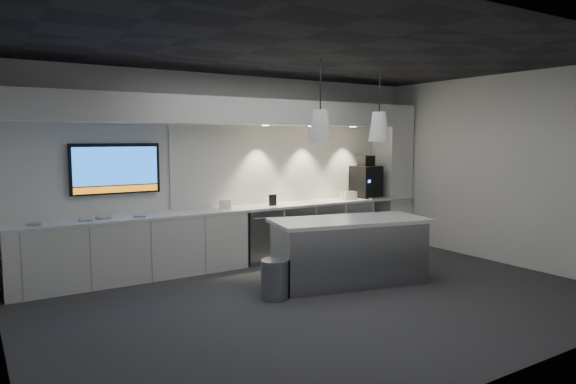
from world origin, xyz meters
TOP-DOWN VIEW (x-y plane):
  - floor at (0.00, 0.00)m, footprint 7.00×7.00m
  - ceiling at (0.00, 0.00)m, footprint 7.00×7.00m
  - wall_back at (0.00, 2.50)m, footprint 7.00×0.00m
  - wall_front at (0.00, -2.50)m, footprint 7.00×0.00m
  - wall_right at (3.50, 0.00)m, footprint 0.00×7.00m
  - back_counter at (0.00, 2.17)m, footprint 6.80×0.65m
  - left_base_cabinets at (-1.75, 2.17)m, footprint 3.30×0.63m
  - fridge_unit_a at (0.25, 2.17)m, footprint 0.60×0.61m
  - fridge_unit_b at (0.88, 2.17)m, footprint 0.60×0.61m
  - fridge_unit_c at (1.51, 2.17)m, footprint 0.60×0.61m
  - fridge_unit_d at (2.14, 2.17)m, footprint 0.60×0.61m
  - backsplash at (1.20, 2.48)m, footprint 4.60×0.03m
  - soffit at (0.00, 2.20)m, footprint 6.90×0.60m
  - column at (3.20, 2.20)m, footprint 0.55×0.55m
  - wall_tv at (-1.90, 2.45)m, footprint 1.25×0.07m
  - island at (0.69, 0.38)m, footprint 2.27×1.35m
  - bin at (-0.53, 0.34)m, footprint 0.35×0.35m
  - coffee_machine at (2.55, 2.20)m, footprint 0.42×0.60m
  - sign_black at (0.50, 2.12)m, footprint 0.14×0.03m
  - sign_white at (-0.34, 2.14)m, footprint 0.18×0.05m
  - cup_cluster at (2.06, 2.09)m, footprint 0.27×0.17m
  - tray_a at (-3.01, 2.12)m, footprint 0.19×0.19m
  - tray_b at (-2.39, 2.12)m, footprint 0.17×0.17m
  - tray_c at (-2.16, 2.17)m, footprint 0.19×0.19m
  - tray_d at (-1.69, 2.08)m, footprint 0.19×0.19m
  - pendant_left at (0.19, 0.38)m, footprint 0.29×0.29m
  - pendant_right at (1.19, 0.38)m, footprint 0.29×0.29m

SIDE VIEW (x-z plane):
  - floor at x=0.00m, z-range 0.00..0.00m
  - bin at x=-0.53m, z-range 0.00..0.49m
  - fridge_unit_a at x=0.25m, z-range 0.00..0.85m
  - fridge_unit_b at x=0.88m, z-range 0.00..0.85m
  - fridge_unit_c at x=1.51m, z-range 0.00..0.85m
  - fridge_unit_d at x=2.14m, z-range 0.00..0.85m
  - left_base_cabinets at x=-1.75m, z-range 0.00..0.86m
  - island at x=0.69m, z-range 0.00..0.90m
  - back_counter at x=0.00m, z-range 0.86..0.90m
  - tray_a at x=-3.01m, z-range 0.90..0.92m
  - tray_b at x=-2.39m, z-range 0.90..0.92m
  - tray_c at x=-2.16m, z-range 0.90..0.92m
  - tray_d at x=-1.69m, z-range 0.90..0.92m
  - sign_white at x=-0.34m, z-range 0.90..1.04m
  - cup_cluster at x=2.06m, z-range 0.90..1.05m
  - sign_black at x=0.50m, z-range 0.90..1.08m
  - coffee_machine at x=2.55m, z-range 0.83..1.60m
  - column at x=3.20m, z-range 0.00..2.60m
  - wall_back at x=0.00m, z-range -2.00..5.00m
  - wall_front at x=0.00m, z-range -2.00..5.00m
  - wall_right at x=3.50m, z-range -2.00..5.00m
  - backsplash at x=1.20m, z-range 0.90..2.20m
  - wall_tv at x=-1.90m, z-range 1.20..1.92m
  - pendant_left at x=0.19m, z-range 1.60..2.71m
  - pendant_right at x=1.19m, z-range 1.60..2.71m
  - soffit at x=0.00m, z-range 2.20..2.60m
  - ceiling at x=0.00m, z-range 3.00..3.00m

